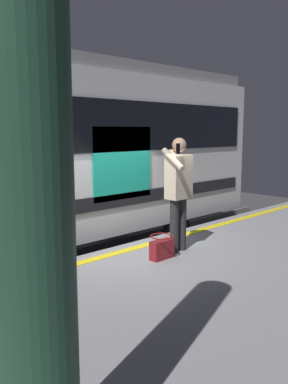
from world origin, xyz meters
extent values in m
plane|color=#3D3D3F|center=(0.00, 0.00, 0.00)|extent=(23.55, 23.55, 0.00)
cube|color=gray|center=(0.00, 2.43, 0.48)|extent=(12.50, 4.87, 0.96)
cube|color=yellow|center=(0.00, 0.30, 0.96)|extent=(12.25, 0.16, 0.01)
cube|color=slate|center=(0.00, -1.13, 0.08)|extent=(16.25, 0.08, 0.16)
cube|color=slate|center=(0.00, -2.57, 0.08)|extent=(16.25, 0.08, 0.16)
cube|color=black|center=(1.66, -0.48, 2.92)|extent=(11.30, 0.03, 0.90)
cube|color=black|center=(1.66, -0.48, 1.61)|extent=(11.30, 0.03, 0.24)
cube|color=#19A58C|center=(-0.43, -0.47, 2.26)|extent=(1.34, 0.02, 1.29)
cylinder|color=black|center=(-2.21, -0.76, 0.58)|extent=(0.84, 0.12, 0.84)
cylinder|color=black|center=(-2.21, -2.94, 0.58)|extent=(0.84, 0.12, 0.84)
cylinder|color=#262628|center=(-0.49, 0.87, 1.38)|extent=(0.14, 0.14, 0.84)
cylinder|color=#262628|center=(-0.31, 0.87, 1.38)|extent=(0.14, 0.14, 0.84)
cube|color=beige|center=(-0.40, 0.87, 2.13)|extent=(0.40, 0.24, 0.68)
sphere|color=beige|center=(-0.40, 0.71, 2.45)|extent=(0.20, 0.20, 0.20)
sphere|color=tan|center=(-0.40, 0.87, 2.62)|extent=(0.22, 0.22, 0.22)
cylinder|color=beige|center=(-0.65, 0.87, 2.07)|extent=(0.09, 0.09, 0.61)
cylinder|color=beige|center=(-0.17, 0.95, 2.42)|extent=(0.09, 0.42, 0.33)
cube|color=black|center=(-0.17, 1.05, 2.58)|extent=(0.07, 0.02, 0.15)
cube|color=maroon|center=(0.07, 0.96, 1.10)|extent=(0.39, 0.15, 0.28)
torus|color=maroon|center=(0.07, 0.96, 1.30)|extent=(0.35, 0.35, 0.02)
cylinder|color=#1E3F2D|center=(3.30, 3.17, 2.88)|extent=(0.43, 0.43, 3.84)
camera|label=1|loc=(4.19, 4.88, 2.84)|focal=37.14mm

